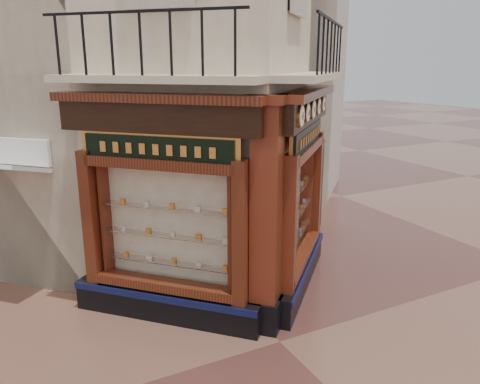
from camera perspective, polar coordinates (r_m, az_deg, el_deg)
ground at (r=8.12m, az=4.87°, el=-17.73°), size 80.00×80.00×0.00m
neighbour_left at (r=14.45m, az=-23.54°, el=18.43°), size 11.31×11.31×11.00m
neighbour_right at (r=15.66m, az=-4.15°, el=19.27°), size 11.31×11.31×11.00m
shopfront_left at (r=8.03m, az=-9.40°, el=-2.61°), size 2.86×2.86×3.98m
shopfront_right at (r=9.23m, az=7.44°, el=-0.16°), size 2.86×2.86×3.98m
corner_pilaster at (r=7.65m, az=3.22°, el=-3.58°), size 0.85×0.85×3.98m
balcony at (r=8.10m, az=-0.14°, el=13.88°), size 5.94×2.97×1.03m
clock_a at (r=7.60m, az=7.41°, el=9.15°), size 0.30×0.30×0.37m
clock_b at (r=8.15m, az=8.15°, el=9.53°), size 0.26×0.26×0.32m
clock_c at (r=8.76m, az=8.87°, el=9.90°), size 0.29×0.29×0.36m
clock_d at (r=9.39m, az=9.51°, el=10.23°), size 0.27×0.27×0.33m
clock_e at (r=10.02m, az=10.07°, el=10.52°), size 0.26×0.26×0.32m
awning at (r=10.36m, az=-25.76°, el=-11.58°), size 1.85×1.85×0.34m
signboard_left at (r=7.69m, az=-10.02°, el=5.20°), size 2.05×2.05×0.55m
signboard_right at (r=8.98m, az=8.18°, el=6.72°), size 2.04×2.04×0.54m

